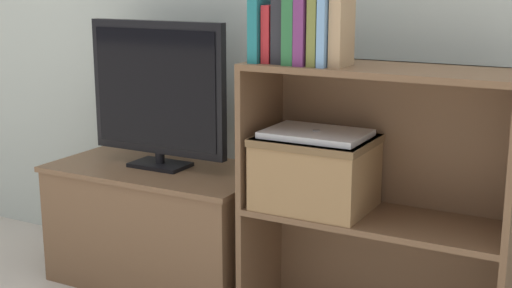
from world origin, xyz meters
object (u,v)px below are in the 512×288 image
Objects in this scene: book_skyblue at (331,24)px; book_forest at (297,24)px; book_crimson at (274,34)px; book_plum at (309,22)px; book_tan at (342,29)px; tv at (158,92)px; storage_basket_left at (316,169)px; tv_stand at (162,224)px; book_charcoal at (285,24)px; laptop at (316,134)px; book_olive at (320,24)px; book_teal at (263,29)px.

book_forest is at bearing 180.00° from book_skyblue.
book_crimson is 0.70× the size of book_plum.
book_skyblue is at bearing 180.00° from book_tan.
storage_basket_left is at bearing -6.48° from tv.
tv_stand is 3.34× the size of book_skyblue.
book_plum reaches higher than book_tan.
book_plum is at bearing 0.00° from book_charcoal.
book_tan is 0.36m from laptop.
book_skyblue is 0.78× the size of laptop.
book_plum is 1.02× the size of book_olive.
book_charcoal is 0.37m from laptop.
tv is 0.61m from book_crimson.
book_olive reaches higher than storage_basket_left.
book_olive is at bearing 0.00° from book_charcoal.
tv reaches higher than laptop.
book_forest reaches higher than laptop.
book_forest is at bearing -141.50° from laptop.
storage_basket_left is (-0.10, 0.04, -0.46)m from book_tan.
book_skyblue is (0.23, 0.00, 0.02)m from book_teal.
tv is 1.58× the size of storage_basket_left.
book_tan is 0.70× the size of laptop.
tv reaches higher than storage_basket_left.
tv is 0.59m from book_teal.
book_crimson is at bearing -162.84° from laptop.
book_skyblue reaches higher than book_charcoal.
book_tan reaches higher than storage_basket_left.
book_crimson is (0.55, -0.12, 0.77)m from tv_stand.
book_charcoal is (0.59, -0.12, 0.80)m from tv_stand.
book_skyblue is 0.36m from laptop.
book_charcoal reaches higher than tv_stand.
tv is 0.81m from book_skyblue.
tv_stand is 0.94m from book_teal.
book_skyblue is (0.07, 0.00, -0.00)m from book_plum.
tv_stand is 3.45× the size of book_charcoal.
book_teal reaches higher than laptop.
book_olive is at bearing 0.00° from book_teal.
tv is 0.72m from storage_basket_left.
book_skyblue is at bearing 0.00° from book_crimson.
book_olive is 0.78× the size of laptop.
tv_stand is 1.06m from book_plum.
laptop is at bearing 13.66° from book_teal.
tv_stand is at bearing 173.39° from laptop.
book_skyblue is at bearing -9.26° from tv_stand.
book_olive is 0.07m from book_tan.
tv_stand is 2.60× the size of laptop.
tv is at bearing 173.52° from storage_basket_left.
book_teal is (0.51, -0.12, 0.78)m from tv_stand.
tv is 0.74m from book_plum.
book_forest is 0.67× the size of storage_basket_left.
laptop is (-0.02, 0.04, -0.36)m from book_olive.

